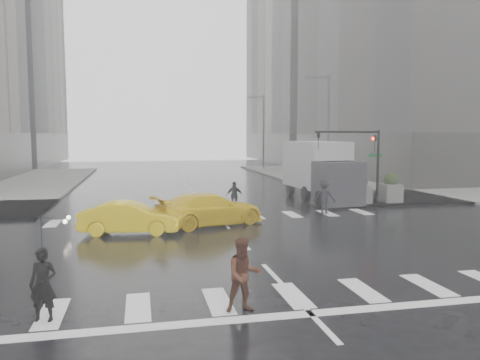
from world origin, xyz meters
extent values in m
plane|color=black|center=(0.00, 0.00, 0.00)|extent=(120.00, 120.00, 0.00)
cube|color=slate|center=(19.50, 17.50, 0.07)|extent=(35.00, 35.00, 0.15)
cube|color=#312F2B|center=(29.00, 27.00, 2.20)|extent=(26.05, 26.05, 4.40)
cube|color=gray|center=(29.00, 56.00, 18.00)|extent=(26.00, 26.00, 36.00)
cube|color=#312F2B|center=(29.00, 56.00, 2.20)|extent=(26.05, 26.05, 4.40)
cylinder|color=black|center=(10.00, 8.00, 2.25)|extent=(0.16, 0.16, 4.50)
cylinder|color=black|center=(8.00, 8.00, 4.40)|extent=(4.00, 0.12, 0.12)
imported|color=black|center=(9.75, 8.00, 3.70)|extent=(0.16, 0.20, 1.00)
imported|color=black|center=(6.20, 8.00, 3.90)|extent=(0.16, 0.20, 1.00)
sphere|color=#FF190C|center=(9.65, 8.00, 4.00)|extent=(0.20, 0.20, 0.20)
cube|color=#0D5B25|center=(10.00, 8.30, 3.00)|extent=(0.90, 0.03, 0.22)
cylinder|color=#59595B|center=(11.00, 18.00, 4.50)|extent=(0.20, 0.20, 9.00)
cylinder|color=#59595B|center=(10.10, 18.00, 8.80)|extent=(1.80, 0.12, 0.12)
cube|color=#59595B|center=(9.20, 18.00, 8.70)|extent=(0.50, 0.22, 0.15)
cylinder|color=#59595B|center=(11.00, 38.00, 4.50)|extent=(0.20, 0.20, 9.00)
cylinder|color=#59595B|center=(10.10, 38.00, 8.80)|extent=(1.80, 0.12, 0.12)
cube|color=#59595B|center=(9.20, 38.00, 8.70)|extent=(0.50, 0.22, 0.15)
cube|color=slate|center=(7.00, 8.20, 0.70)|extent=(1.10, 1.10, 1.10)
sphere|color=black|center=(7.00, 8.20, 1.50)|extent=(0.90, 0.90, 0.90)
cube|color=slate|center=(9.00, 8.20, 0.70)|extent=(1.10, 1.10, 1.10)
sphere|color=black|center=(9.00, 8.20, 1.50)|extent=(0.90, 0.90, 0.90)
cube|color=slate|center=(11.00, 8.20, 0.70)|extent=(1.10, 1.10, 1.10)
sphere|color=black|center=(11.00, 8.20, 1.50)|extent=(0.90, 0.90, 0.90)
imported|color=black|center=(-6.08, -6.42, 0.85)|extent=(0.69, 0.52, 1.69)
imported|color=black|center=(-6.08, -6.42, 1.99)|extent=(1.14, 1.15, 0.88)
imported|color=#452518|center=(-1.51, -6.80, 0.90)|extent=(0.91, 0.73, 1.79)
imported|color=black|center=(1.33, 8.26, 0.80)|extent=(0.99, 0.66, 1.60)
imported|color=black|center=(5.79, 5.90, 0.93)|extent=(1.37, 1.20, 1.86)
imported|color=yellow|center=(-4.34, 2.86, 0.69)|extent=(4.37, 2.08, 1.38)
imported|color=yellow|center=(-0.73, 4.00, 0.76)|extent=(5.07, 3.53, 1.52)
cube|color=silver|center=(7.50, 11.60, 2.29)|extent=(2.68, 5.13, 3.01)
cube|color=#313136|center=(7.50, 8.03, 1.39)|extent=(2.56, 2.01, 2.56)
cube|color=black|center=(7.50, 8.03, 2.17)|extent=(2.23, 1.00, 1.00)
cylinder|color=black|center=(6.33, 7.81, 0.50)|extent=(0.31, 1.00, 1.00)
cylinder|color=black|center=(8.67, 7.81, 0.50)|extent=(0.31, 1.00, 1.00)
cylinder|color=black|center=(6.33, 10.26, 0.50)|extent=(0.31, 1.00, 1.00)
cylinder|color=black|center=(8.67, 10.26, 0.50)|extent=(0.31, 1.00, 1.00)
cylinder|color=black|center=(6.33, 13.39, 0.50)|extent=(0.31, 1.00, 1.00)
cylinder|color=black|center=(8.67, 13.39, 0.50)|extent=(0.31, 1.00, 1.00)
camera|label=1|loc=(-3.90, -17.42, 4.23)|focal=35.00mm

